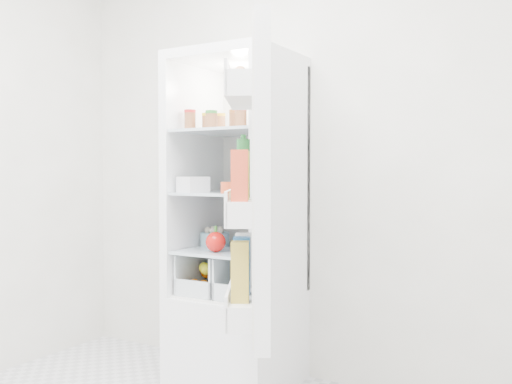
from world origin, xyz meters
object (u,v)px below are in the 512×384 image
Objects in this scene: red_cabbage at (263,234)px; mushroom_bowl at (215,239)px; fridge_door at (256,189)px; refrigerator at (241,262)px.

red_cabbage is 0.29m from mushroom_bowl.
mushroom_bowl is 0.13× the size of fridge_door.
mushroom_bowl is at bearing 17.33° from fridge_door.
red_cabbage reaches higher than mushroom_bowl.
mushroom_bowl is (-0.17, -0.02, 0.12)m from refrigerator.
red_cabbage is at bearing -1.57° from fridge_door.
fridge_door is at bearing -62.59° from red_cabbage.
mushroom_bowl is (-0.29, -0.04, -0.04)m from red_cabbage.
fridge_door reaches higher than mushroom_bowl.
red_cabbage is 0.12× the size of fridge_door.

